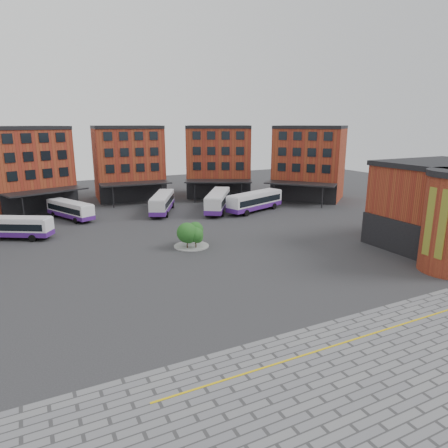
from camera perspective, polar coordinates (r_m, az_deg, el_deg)
name	(u,v)px	position (r m, az deg, el deg)	size (l,w,h in m)	color
ground	(218,282)	(39.52, -0.79, -8.30)	(160.00, 160.00, 0.00)	#28282B
paving_zone	(435,421)	(25.82, 27.94, -23.62)	(50.00, 22.00, 0.02)	slate
yellow_line	(331,346)	(30.06, 15.10, -16.53)	(26.00, 0.15, 0.02)	gold
main_building	(96,170)	(72.41, -17.76, 7.32)	(94.14, 42.48, 14.60)	brown
east_building	(446,208)	(54.49, 29.12, 2.02)	(17.40, 15.40, 10.60)	brown
tree_island	(192,234)	(49.76, -4.64, -1.41)	(4.40, 4.40, 3.30)	gray
bus_b	(11,227)	(60.38, -28.11, -0.40)	(10.44, 7.45, 3.00)	white
bus_c	(70,210)	(68.86, -21.12, 1.93)	(6.47, 10.35, 2.90)	white
bus_d	(162,203)	(69.77, -8.81, 3.05)	(7.59, 11.53, 3.26)	silver
bus_e	(218,201)	(69.88, -0.89, 3.32)	(9.20, 11.77, 3.46)	silver
bus_f	(255,201)	(70.06, 4.44, 3.28)	(12.24, 6.65, 3.38)	silver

